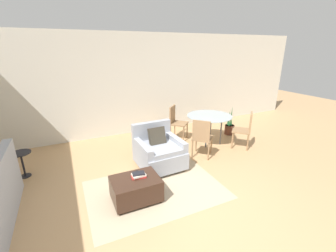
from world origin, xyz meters
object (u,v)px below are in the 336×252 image
object	(u,v)px
side_table	(22,160)
dining_chair_far_left	(176,120)
dining_chair_near_right	(245,128)
potted_plant_small	(229,128)
book_stack	(139,175)
tv_remote_primary	(137,173)
ottoman	(136,188)
dining_table	(209,119)
dining_chair_near_left	(202,136)
armchair	(159,151)

from	to	relation	value
side_table	dining_chair_far_left	world-z (taller)	dining_chair_far_left
dining_chair_near_right	potted_plant_small	xyz separation A→B (m)	(0.28, 0.88, -0.32)
book_stack	dining_chair_near_right	xyz separation A→B (m)	(2.97, 0.79, 0.10)
book_stack	potted_plant_small	xyz separation A→B (m)	(3.25, 1.68, -0.23)
tv_remote_primary	potted_plant_small	distance (m)	3.60
dining_chair_near_right	potted_plant_small	world-z (taller)	dining_chair_near_right
ottoman	dining_chair_near_right	size ratio (longest dim) A/B	0.84
dining_chair_near_right	dining_table	bearing A→B (deg)	135.00
dining_table	potted_plant_small	size ratio (longest dim) A/B	1.40
dining_table	ottoman	bearing A→B (deg)	-148.91
dining_table	dining_chair_far_left	bearing A→B (deg)	135.00
side_table	dining_table	size ratio (longest dim) A/B	0.45
dining_chair_far_left	dining_table	bearing A→B (deg)	-45.00
dining_chair_near_left	dining_chair_near_right	size ratio (longest dim) A/B	1.00
book_stack	tv_remote_primary	distance (m)	0.12
side_table	book_stack	bearing A→B (deg)	-40.80
armchair	dining_table	world-z (taller)	armchair
side_table	dining_chair_near_right	bearing A→B (deg)	-9.04
armchair	potted_plant_small	size ratio (longest dim) A/B	1.18
dining_chair_far_left	armchair	bearing A→B (deg)	-130.07
tv_remote_primary	side_table	size ratio (longest dim) A/B	0.31
dining_chair_near_left	potted_plant_small	size ratio (longest dim) A/B	1.12
dining_chair_near_right	potted_plant_small	distance (m)	0.98
dining_chair_near_left	book_stack	bearing A→B (deg)	-155.25
armchair	ottoman	xyz separation A→B (m)	(-0.77, -0.87, -0.13)
ottoman	dining_chair_near_left	world-z (taller)	dining_chair_near_left
book_stack	side_table	size ratio (longest dim) A/B	0.50
book_stack	tv_remote_primary	bearing A→B (deg)	86.34
armchair	side_table	distance (m)	2.59
tv_remote_primary	armchair	bearing A→B (deg)	45.90
dining_chair_near_right	dining_chair_far_left	size ratio (longest dim) A/B	1.00
potted_plant_small	tv_remote_primary	bearing A→B (deg)	-154.39
book_stack	dining_table	size ratio (longest dim) A/B	0.22
dining_chair_near_right	potted_plant_small	bearing A→B (deg)	72.23
dining_chair_near_left	dining_chair_far_left	distance (m)	1.25
ottoman	potted_plant_small	xyz separation A→B (m)	(3.32, 1.71, -0.02)
dining_table	dining_chair_far_left	distance (m)	0.90
book_stack	dining_chair_far_left	size ratio (longest dim) A/B	0.28
tv_remote_primary	side_table	bearing A→B (deg)	141.59
ottoman	dining_chair_near_right	world-z (taller)	dining_chair_near_right
book_stack	dining_chair_near_right	size ratio (longest dim) A/B	0.28
book_stack	tv_remote_primary	xyz separation A→B (m)	(0.01, 0.12, -0.03)
book_stack	side_table	xyz separation A→B (m)	(-1.79, 1.55, -0.07)
tv_remote_primary	potted_plant_small	size ratio (longest dim) A/B	0.19
book_stack	dining_chair_far_left	xyz separation A→B (m)	(1.72, 2.04, 0.10)
potted_plant_small	dining_chair_near_right	bearing A→B (deg)	-107.77
side_table	dining_chair_near_left	size ratio (longest dim) A/B	0.56
book_stack	dining_chair_near_left	distance (m)	1.89
dining_chair_near_left	dining_chair_near_right	distance (m)	1.25
ottoman	dining_chair_near_left	distance (m)	1.99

